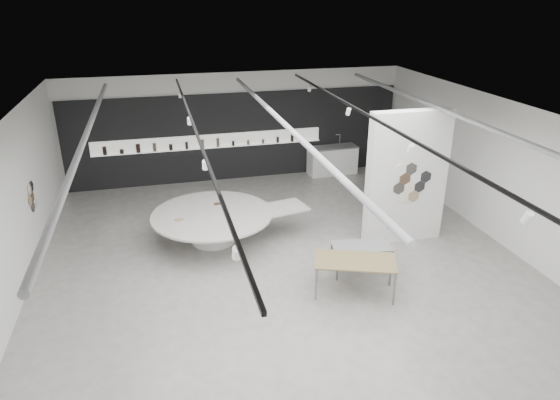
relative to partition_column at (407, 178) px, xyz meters
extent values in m
cube|color=#9A9791|center=(-3.50, -1.00, -1.80)|extent=(12.00, 14.00, 0.01)
cube|color=silver|center=(-3.50, -1.00, 2.01)|extent=(12.00, 14.00, 0.01)
cube|color=white|center=(-3.50, 6.01, 0.10)|extent=(12.00, 0.01, 3.80)
cube|color=white|center=(2.50, -1.00, 0.10)|extent=(0.01, 14.00, 3.80)
cube|color=white|center=(-9.51, -1.00, 0.10)|extent=(0.01, 14.00, 3.80)
cylinder|color=#939396|center=(-7.70, -0.50, 1.82)|extent=(0.12, 12.00, 0.12)
cylinder|color=#939396|center=(-3.50, -0.50, 1.82)|extent=(0.12, 12.00, 0.12)
cylinder|color=#939396|center=(0.70, -0.50, 1.82)|extent=(0.12, 12.00, 0.12)
cube|color=black|center=(-5.50, -1.00, 1.90)|extent=(0.05, 13.00, 0.06)
cylinder|color=white|center=(-5.50, -6.00, 1.72)|extent=(0.11, 0.18, 0.21)
cylinder|color=white|center=(-5.50, -2.70, 1.72)|extent=(0.11, 0.18, 0.21)
cylinder|color=white|center=(-5.50, 0.60, 1.72)|extent=(0.11, 0.18, 0.21)
cylinder|color=white|center=(-5.50, 3.90, 1.72)|extent=(0.11, 0.18, 0.21)
cube|color=black|center=(-1.50, -1.00, 1.90)|extent=(0.05, 13.00, 0.06)
cylinder|color=white|center=(-1.50, -6.00, 1.72)|extent=(0.11, 0.18, 0.21)
cylinder|color=white|center=(-1.50, -2.70, 1.72)|extent=(0.11, 0.18, 0.21)
cylinder|color=white|center=(-1.50, 0.60, 1.72)|extent=(0.11, 0.18, 0.21)
cylinder|color=white|center=(-1.50, 3.90, 1.72)|extent=(0.11, 0.18, 0.21)
cylinder|color=black|center=(-9.47, 1.50, -0.45)|extent=(0.03, 0.28, 0.28)
cylinder|color=white|center=(-9.47, 1.76, -0.45)|extent=(0.03, 0.28, 0.28)
cylinder|color=#4F3B27|center=(-9.47, 1.63, -0.22)|extent=(0.03, 0.28, 0.28)
cylinder|color=#9F8562|center=(-9.47, 1.37, -0.22)|extent=(0.03, 0.28, 0.28)
cylinder|color=white|center=(-9.47, 1.50, 0.01)|extent=(0.03, 0.28, 0.28)
cylinder|color=black|center=(-9.47, 1.76, 0.01)|extent=(0.03, 0.28, 0.28)
cube|color=black|center=(-3.50, 5.94, -0.25)|extent=(11.80, 0.10, 3.10)
cube|color=white|center=(-4.50, 5.87, -0.32)|extent=(8.00, 0.06, 0.46)
cube|color=white|center=(-4.50, 5.81, -0.54)|extent=(8.00, 0.18, 0.02)
cylinder|color=black|center=(-8.03, 5.81, -0.39)|extent=(0.13, 0.13, 0.29)
cylinder|color=black|center=(-7.49, 5.81, -0.46)|extent=(0.13, 0.13, 0.15)
cylinder|color=black|center=(-6.94, 5.81, -0.38)|extent=(0.14, 0.14, 0.30)
cylinder|color=brown|center=(-6.40, 5.81, -0.39)|extent=(0.12, 0.12, 0.29)
cylinder|color=black|center=(-5.86, 5.81, -0.43)|extent=(0.12, 0.12, 0.21)
cylinder|color=black|center=(-5.31, 5.81, -0.41)|extent=(0.10, 0.10, 0.25)
cylinder|color=brown|center=(-4.77, 5.81, -0.38)|extent=(0.12, 0.12, 0.30)
cylinder|color=brown|center=(-4.23, 5.81, -0.38)|extent=(0.10, 0.10, 0.31)
cylinder|color=black|center=(-3.69, 5.81, -0.45)|extent=(0.09, 0.09, 0.17)
cylinder|color=brown|center=(-3.14, 5.81, -0.45)|extent=(0.10, 0.10, 0.16)
cylinder|color=brown|center=(-2.60, 5.81, -0.46)|extent=(0.09, 0.09, 0.15)
cylinder|color=black|center=(-2.06, 5.81, -0.43)|extent=(0.09, 0.09, 0.21)
cylinder|color=black|center=(-1.51, 5.81, -0.38)|extent=(0.11, 0.11, 0.31)
cube|color=white|center=(0.00, 0.00, 0.00)|extent=(2.20, 0.35, 3.60)
cylinder|color=white|center=(0.00, -0.19, -0.20)|extent=(0.34, 0.03, 0.34)
cylinder|color=black|center=(0.30, -0.19, -0.20)|extent=(0.34, 0.03, 0.34)
cylinder|color=black|center=(-0.30, -0.19, -0.20)|extent=(0.34, 0.03, 0.34)
cylinder|color=white|center=(0.15, -0.19, 0.06)|extent=(0.34, 0.03, 0.34)
cylinder|color=#4F3B27|center=(-0.15, -0.19, 0.06)|extent=(0.34, 0.03, 0.34)
cylinder|color=#9F8562|center=(0.15, -0.19, -0.46)|extent=(0.34, 0.03, 0.34)
cylinder|color=white|center=(-0.15, -0.19, -0.46)|extent=(0.34, 0.03, 0.34)
cylinder|color=black|center=(0.45, -0.19, 0.06)|extent=(0.34, 0.03, 0.34)
cylinder|color=black|center=(0.00, -0.19, 0.32)|extent=(0.34, 0.03, 0.34)
cylinder|color=white|center=(-0.30, -0.19, 0.32)|extent=(0.34, 0.03, 0.34)
cylinder|color=white|center=(-5.05, 1.15, -1.41)|extent=(1.40, 1.40, 0.77)
cylinder|color=beige|center=(-5.05, 1.15, -1.00)|extent=(3.88, 3.88, 0.05)
cube|color=beige|center=(-3.17, 1.08, -1.00)|extent=(1.61, 1.19, 0.05)
cube|color=#9F8562|center=(-5.93, 0.96, -0.97)|extent=(0.26, 0.21, 0.01)
cube|color=#4F3B27|center=(-4.80, 1.76, -0.97)|extent=(0.26, 0.21, 0.01)
cube|color=olive|center=(-2.27, -2.17, -0.98)|extent=(1.98, 1.45, 0.03)
cube|color=slate|center=(-3.20, -2.26, -1.40)|extent=(0.06, 0.06, 0.80)
cube|color=slate|center=(-2.92, -1.50, -1.40)|extent=(0.06, 0.06, 0.80)
cube|color=slate|center=(-1.61, -2.84, -1.40)|extent=(0.06, 0.06, 0.80)
cube|color=slate|center=(-1.34, -2.09, -1.40)|extent=(0.06, 0.06, 0.80)
cube|color=gray|center=(-1.77, -1.36, -1.09)|extent=(1.47, 0.86, 0.03)
cube|color=slate|center=(-2.46, -1.59, -1.45)|extent=(0.04, 0.04, 0.69)
cube|color=slate|center=(-2.38, -0.97, -1.45)|extent=(0.04, 0.04, 0.69)
cube|color=slate|center=(-1.15, -1.75, -1.45)|extent=(0.04, 0.04, 0.69)
cube|color=slate|center=(-1.07, -1.13, -1.45)|extent=(0.04, 0.04, 0.69)
cube|color=white|center=(-0.04, 5.51, -1.30)|extent=(1.82, 0.76, 1.01)
cube|color=gray|center=(-0.04, 5.51, -0.78)|extent=(1.87, 0.80, 0.03)
cylinder|color=silver|center=(0.29, 5.70, -0.56)|extent=(0.03, 0.03, 0.40)
cylinder|color=silver|center=(0.20, 5.69, -0.37)|extent=(0.18, 0.04, 0.03)
camera|label=1|loc=(-6.28, -11.13, 4.59)|focal=32.00mm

